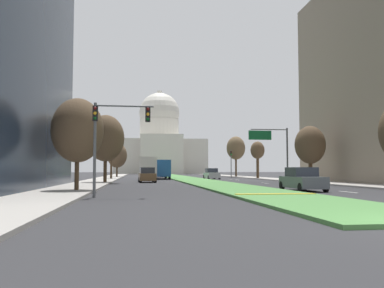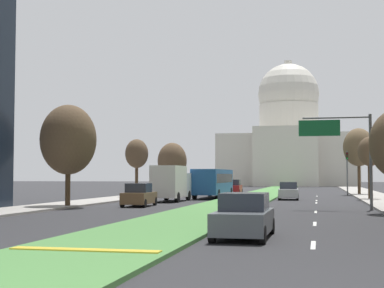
# 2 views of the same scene
# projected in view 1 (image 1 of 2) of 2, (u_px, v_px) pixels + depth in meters

# --- Properties ---
(ground_plane) EXTENTS (295.53, 295.53, 0.00)m
(ground_plane) POSITION_uv_depth(u_px,v_px,m) (178.00, 177.00, 76.95)
(ground_plane) COLOR #2B2B2D
(grass_median) EXTENTS (5.09, 120.90, 0.14)m
(grass_median) POSITION_uv_depth(u_px,v_px,m) (182.00, 178.00, 70.31)
(grass_median) COLOR #4C8442
(grass_median) RESTS_ON ground_plane
(median_curb_nose) EXTENTS (4.58, 0.50, 0.04)m
(median_curb_nose) POSITION_uv_depth(u_px,v_px,m) (275.00, 194.00, 22.71)
(median_curb_nose) COLOR gold
(median_curb_nose) RESTS_ON grass_median
(lane_dashes_right) EXTENTS (0.16, 49.53, 0.01)m
(lane_dashes_right) POSITION_uv_depth(u_px,v_px,m) (252.00, 182.00, 50.59)
(lane_dashes_right) COLOR silver
(lane_dashes_right) RESTS_ON ground_plane
(sidewalk_left) EXTENTS (4.00, 120.90, 0.15)m
(sidewalk_left) POSITION_uv_depth(u_px,v_px,m) (105.00, 179.00, 62.01)
(sidewalk_left) COLOR #9E9991
(sidewalk_left) RESTS_ON ground_plane
(sidewalk_right) EXTENTS (4.00, 120.90, 0.15)m
(sidewalk_right) POSITION_uv_depth(u_px,v_px,m) (264.00, 178.00, 65.34)
(sidewalk_right) COLOR #9E9991
(sidewalk_right) RESTS_ON ground_plane
(capitol_building) EXTENTS (30.85, 29.01, 29.54)m
(capitol_building) POSITION_uv_depth(u_px,v_px,m) (159.00, 145.00, 143.31)
(capitol_building) COLOR beige
(capitol_building) RESTS_ON ground_plane
(traffic_light_near_left) EXTENTS (3.34, 0.35, 5.20)m
(traffic_light_near_left) POSITION_uv_depth(u_px,v_px,m) (111.00, 128.00, 22.41)
(traffic_light_near_left) COLOR #515456
(traffic_light_near_left) RESTS_ON ground_plane
(traffic_light_far_right) EXTENTS (0.28, 0.35, 5.20)m
(traffic_light_far_right) POSITION_uv_depth(u_px,v_px,m) (231.00, 160.00, 77.12)
(traffic_light_far_right) COLOR #515456
(traffic_light_far_right) RESTS_ON ground_plane
(overhead_guide_sign) EXTENTS (4.88, 0.20, 6.50)m
(overhead_guide_sign) POSITION_uv_depth(u_px,v_px,m) (273.00, 144.00, 48.60)
(overhead_guide_sign) COLOR #515456
(overhead_guide_sign) RESTS_ON ground_plane
(street_tree_left_near) EXTENTS (3.50, 3.50, 6.37)m
(street_tree_left_near) POSITION_uv_depth(u_px,v_px,m) (78.00, 130.00, 27.60)
(street_tree_left_near) COLOR #4C3823
(street_tree_left_near) RESTS_ON ground_plane
(street_tree_left_mid) EXTENTS (4.10, 4.10, 7.52)m
(street_tree_left_mid) POSITION_uv_depth(u_px,v_px,m) (106.00, 138.00, 44.67)
(street_tree_left_mid) COLOR #4C3823
(street_tree_left_mid) RESTS_ON ground_plane
(street_tree_right_mid) EXTENTS (3.38, 3.38, 6.39)m
(street_tree_right_mid) POSITION_uv_depth(u_px,v_px,m) (310.00, 145.00, 45.37)
(street_tree_right_mid) COLOR #4C3823
(street_tree_right_mid) RESTS_ON ground_plane
(street_tree_left_far) EXTENTS (2.39, 2.39, 6.09)m
(street_tree_left_far) POSITION_uv_depth(u_px,v_px,m) (111.00, 150.00, 62.22)
(street_tree_left_far) COLOR #4C3823
(street_tree_left_far) RESTS_ON ground_plane
(street_tree_right_far) EXTENTS (2.26, 2.26, 6.03)m
(street_tree_right_far) POSITION_uv_depth(u_px,v_px,m) (258.00, 151.00, 65.45)
(street_tree_right_far) COLOR #4C3823
(street_tree_right_far) RESTS_ON ground_plane
(street_tree_left_distant) EXTENTS (3.72, 3.72, 6.50)m
(street_tree_left_distant) POSITION_uv_depth(u_px,v_px,m) (117.00, 155.00, 76.30)
(street_tree_left_distant) COLOR #4C3823
(street_tree_left_distant) RESTS_ON ground_plane
(street_tree_right_distant) EXTENTS (3.63, 3.63, 7.97)m
(street_tree_right_distant) POSITION_uv_depth(u_px,v_px,m) (236.00, 148.00, 79.47)
(street_tree_right_distant) COLOR #4C3823
(street_tree_right_distant) RESTS_ON ground_plane
(sedan_lead_stopped) EXTENTS (1.98, 4.51, 1.68)m
(sedan_lead_stopped) POSITION_uv_depth(u_px,v_px,m) (302.00, 180.00, 28.89)
(sedan_lead_stopped) COLOR #4C5156
(sedan_lead_stopped) RESTS_ON ground_plane
(sedan_midblock) EXTENTS (2.05, 4.29, 1.75)m
(sedan_midblock) POSITION_uv_depth(u_px,v_px,m) (147.00, 175.00, 47.52)
(sedan_midblock) COLOR brown
(sedan_midblock) RESTS_ON ground_plane
(sedan_distant) EXTENTS (2.05, 4.37, 1.70)m
(sedan_distant) POSITION_uv_depth(u_px,v_px,m) (212.00, 174.00, 63.56)
(sedan_distant) COLOR #BCBCC1
(sedan_distant) RESTS_ON ground_plane
(sedan_far_horizon) EXTENTS (2.14, 4.50, 1.81)m
(sedan_far_horizon) POSITION_uv_depth(u_px,v_px,m) (157.00, 173.00, 78.57)
(sedan_far_horizon) COLOR maroon
(sedan_far_horizon) RESTS_ON ground_plane
(box_truck_delivery) EXTENTS (2.40, 6.40, 3.20)m
(box_truck_delivery) POSITION_uv_depth(u_px,v_px,m) (148.00, 168.00, 56.17)
(box_truck_delivery) COLOR silver
(box_truck_delivery) RESTS_ON ground_plane
(city_bus) EXTENTS (2.62, 11.00, 2.95)m
(city_bus) POSITION_uv_depth(u_px,v_px,m) (160.00, 168.00, 65.16)
(city_bus) COLOR #1E4C8C
(city_bus) RESTS_ON ground_plane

